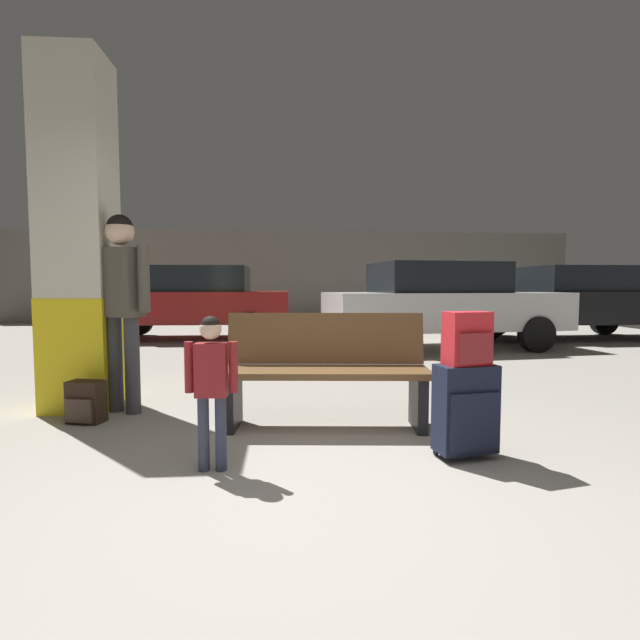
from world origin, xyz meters
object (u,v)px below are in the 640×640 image
(suitcase, at_px, (466,409))
(backpack_bright, at_px, (468,339))
(parked_car_side, at_px, (575,300))
(backpack_dark_floor, at_px, (86,402))
(parked_car_far, at_px, (192,300))
(parked_car_near, at_px, (441,303))
(structural_pillar, at_px, (79,236))
(child, at_px, (211,376))
(bench, at_px, (325,370))
(adult, at_px, (122,291))

(suitcase, bearing_deg, backpack_bright, -46.57)
(parked_car_side, bearing_deg, backpack_bright, -126.22)
(backpack_dark_floor, height_order, parked_car_far, parked_car_far)
(parked_car_near, bearing_deg, structural_pillar, -139.79)
(child, bearing_deg, parked_car_near, 59.66)
(backpack_dark_floor, bearing_deg, parked_car_near, 45.02)
(bench, height_order, child, child)
(suitcase, xyz_separation_m, adult, (-2.56, 1.32, 0.74))
(bench, height_order, suitcase, bench)
(bench, distance_m, parked_car_far, 6.87)
(structural_pillar, distance_m, parked_car_near, 6.07)
(structural_pillar, relative_size, suitcase, 5.16)
(adult, bearing_deg, backpack_dark_floor, -123.90)
(backpack_bright, height_order, parked_car_side, parked_car_side)
(child, distance_m, adult, 1.78)
(parked_car_near, bearing_deg, bench, -118.09)
(structural_pillar, bearing_deg, bench, -18.52)
(bench, height_order, adult, adult)
(adult, height_order, parked_car_near, adult)
(parked_car_far, bearing_deg, parked_car_near, -21.71)
(backpack_bright, distance_m, adult, 2.89)
(parked_car_side, bearing_deg, structural_pillar, -146.67)
(structural_pillar, xyz_separation_m, child, (1.39, -1.60, -0.97))
(adult, height_order, backpack_dark_floor, adult)
(backpack_bright, bearing_deg, parked_car_near, 73.28)
(parked_car_side, height_order, parked_car_near, same)
(structural_pillar, xyz_separation_m, parked_car_far, (-0.10, 5.77, -0.74))
(adult, relative_size, parked_car_side, 0.41)
(suitcase, height_order, parked_car_far, parked_car_far)
(child, height_order, parked_car_far, parked_car_far)
(child, bearing_deg, backpack_dark_floor, 136.74)
(bench, distance_m, child, 1.17)
(parked_car_near, bearing_deg, backpack_bright, -106.72)
(backpack_dark_floor, bearing_deg, adult, 56.10)
(suitcase, relative_size, child, 0.65)
(structural_pillar, relative_size, parked_car_side, 0.75)
(suitcase, xyz_separation_m, parked_car_side, (4.91, 6.70, 0.48))
(parked_car_far, bearing_deg, child, -78.57)
(backpack_bright, relative_size, parked_car_far, 0.08)
(child, bearing_deg, backpack_bright, 3.26)
(child, distance_m, parked_car_near, 6.37)
(bench, distance_m, backpack_dark_floor, 1.96)
(parked_car_side, bearing_deg, suitcase, -126.22)
(structural_pillar, relative_size, parked_car_near, 0.73)
(adult, distance_m, parked_car_far, 5.99)
(structural_pillar, xyz_separation_m, adult, (0.42, -0.19, -0.49))
(backpack_bright, bearing_deg, adult, 152.69)
(backpack_bright, xyz_separation_m, backpack_dark_floor, (-2.77, 1.01, -0.60))
(parked_car_near, bearing_deg, parked_car_side, 21.51)
(bench, bearing_deg, suitcase, -43.56)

